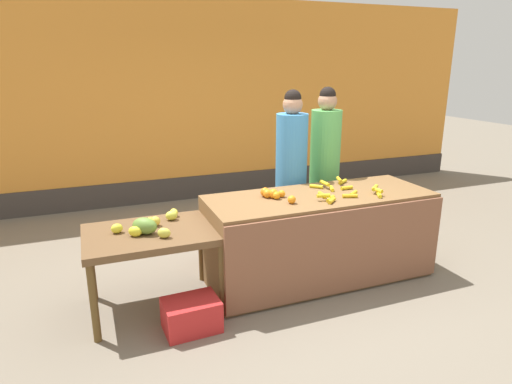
{
  "coord_description": "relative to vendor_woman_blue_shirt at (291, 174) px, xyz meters",
  "views": [
    {
      "loc": [
        -1.74,
        -3.57,
        2.09
      ],
      "look_at": [
        -0.29,
        0.15,
        0.91
      ],
      "focal_mm": 31.01,
      "sensor_mm": 36.0,
      "label": 1
    }
  ],
  "objects": [
    {
      "name": "ground_plane",
      "position": [
        -0.32,
        -0.65,
        -0.92
      ],
      "size": [
        24.0,
        24.0,
        0.0
      ],
      "primitive_type": "plane",
      "color": "#756B5B"
    },
    {
      "name": "fruit_stall_counter",
      "position": [
        -0.0,
        -0.67,
        -0.49
      ],
      "size": [
        2.21,
        0.84,
        0.86
      ],
      "color": "brown",
      "rests_on": "ground"
    },
    {
      "name": "produce_crate",
      "position": [
        -1.41,
        -1.11,
        -0.79
      ],
      "size": [
        0.45,
        0.34,
        0.26
      ],
      "primitive_type": "cube",
      "rotation": [
        0.0,
        0.0,
        0.05
      ],
      "color": "red",
      "rests_on": "ground"
    },
    {
      "name": "vendor_woman_green_shirt",
      "position": [
        0.46,
        0.08,
        0.01
      ],
      "size": [
        0.34,
        0.34,
        1.83
      ],
      "color": "#33333D",
      "rests_on": "ground"
    },
    {
      "name": "banana_bunch_pile",
      "position": [
        0.23,
        -0.69,
        -0.03
      ],
      "size": [
        0.73,
        0.66,
        0.07
      ],
      "color": "gold",
      "rests_on": "fruit_stall_counter"
    },
    {
      "name": "orange_pile",
      "position": [
        -0.47,
        -0.61,
        -0.01
      ],
      "size": [
        0.23,
        0.36,
        0.09
      ],
      "color": "orange",
      "rests_on": "fruit_stall_counter"
    },
    {
      "name": "produce_sack",
      "position": [
        -0.81,
        0.03,
        -0.65
      ],
      "size": [
        0.44,
        0.4,
        0.54
      ],
      "primitive_type": "ellipsoid",
      "rotation": [
        0.0,
        0.0,
        2.82
      ],
      "color": "maroon",
      "rests_on": "ground"
    },
    {
      "name": "market_wall_back",
      "position": [
        -0.32,
        2.52,
        0.56
      ],
      "size": [
        9.55,
        0.23,
        3.01
      ],
      "color": "orange",
      "rests_on": "ground"
    },
    {
      "name": "side_table_wooden",
      "position": [
        -1.62,
        -0.65,
        -0.28
      ],
      "size": [
        1.12,
        0.79,
        0.72
      ],
      "color": "brown",
      "rests_on": "ground"
    },
    {
      "name": "mango_papaya_pile",
      "position": [
        -1.63,
        -0.64,
        -0.14
      ],
      "size": [
        0.62,
        0.6,
        0.14
      ],
      "color": "yellow",
      "rests_on": "side_table_wooden"
    },
    {
      "name": "vendor_woman_blue_shirt",
      "position": [
        0.0,
        0.0,
        0.0
      ],
      "size": [
        0.34,
        0.34,
        1.82
      ],
      "color": "#33333D",
      "rests_on": "ground"
    }
  ]
}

